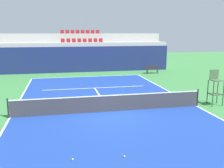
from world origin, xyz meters
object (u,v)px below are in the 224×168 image
umpire_chair (215,86)px  player_bench (152,69)px  tennis_ball_0 (124,156)px  tennis_ball_1 (73,159)px  tennis_net (110,103)px

umpire_chair → player_bench: (0.63, 12.61, -0.68)m
tennis_ball_0 → tennis_ball_1: 1.86m
player_bench → tennis_ball_1: size_ratio=22.73×
player_bench → tennis_ball_0: 19.78m
tennis_ball_0 → tennis_ball_1: (-1.85, 0.17, 0.00)m
player_bench → tennis_net: bearing=-120.1°
player_bench → tennis_ball_1: 20.44m
umpire_chair → tennis_ball_1: bearing=-149.6°
tennis_net → tennis_ball_0: (-0.57, -5.47, -0.47)m
tennis_net → player_bench: 14.63m
tennis_net → tennis_ball_0: bearing=-95.9°
tennis_net → umpire_chair: bearing=0.5°
tennis_net → umpire_chair: umpire_chair is taller
tennis_ball_1 → tennis_net: bearing=65.4°
umpire_chair → tennis_ball_1: size_ratio=33.33×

